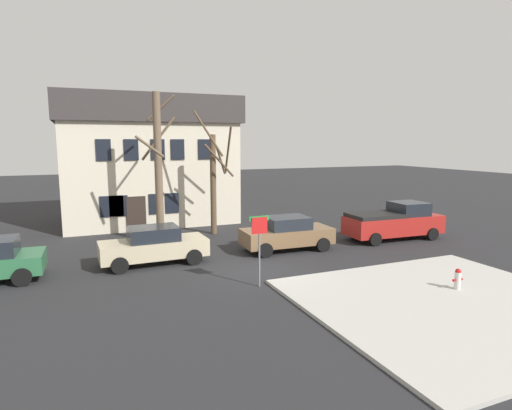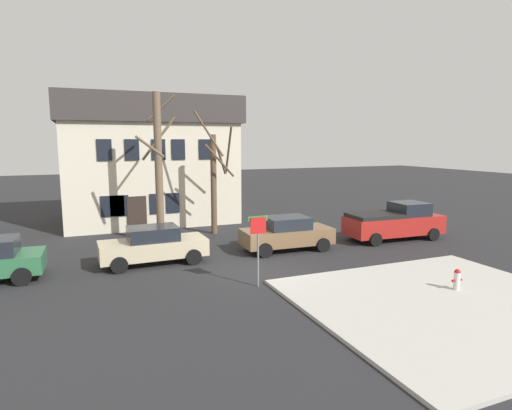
# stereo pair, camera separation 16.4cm
# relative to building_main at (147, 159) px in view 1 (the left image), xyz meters

# --- Properties ---
(ground_plane) EXTENTS (120.00, 120.00, 0.00)m
(ground_plane) POSITION_rel_building_main_xyz_m (2.32, -13.21, -4.11)
(ground_plane) COLOR #262628
(sidewalk_slab) EXTENTS (9.32, 8.57, 0.12)m
(sidewalk_slab) POSITION_rel_building_main_xyz_m (6.63, -19.32, -4.05)
(sidewalk_slab) COLOR #B7B5AD
(sidewalk_slab) RESTS_ON ground_plane
(building_main) EXTENTS (11.04, 7.80, 8.07)m
(building_main) POSITION_rel_building_main_xyz_m (0.00, 0.00, 0.00)
(building_main) COLOR beige
(building_main) RESTS_ON ground_plane
(tree_bare_near) EXTENTS (2.26, 2.27, 7.72)m
(tree_bare_near) POSITION_rel_building_main_xyz_m (-0.50, -7.08, -0.07)
(tree_bare_near) COLOR brown
(tree_bare_near) RESTS_ON ground_plane
(tree_bare_mid) EXTENTS (2.22, 1.98, 6.93)m
(tree_bare_mid) POSITION_rel_building_main_xyz_m (2.80, -6.00, -0.92)
(tree_bare_mid) COLOR brown
(tree_bare_mid) RESTS_ON ground_plane
(car_beige_sedan) EXTENTS (4.56, 2.07, 1.63)m
(car_beige_sedan) POSITION_rel_building_main_xyz_m (-1.45, -10.77, -3.29)
(car_beige_sedan) COLOR #C6B793
(car_beige_sedan) RESTS_ON ground_plane
(car_brown_sedan) EXTENTS (4.47, 2.16, 1.65)m
(car_brown_sedan) POSITION_rel_building_main_xyz_m (4.93, -10.89, -3.28)
(car_brown_sedan) COLOR brown
(car_brown_sedan) RESTS_ON ground_plane
(pickup_truck_red) EXTENTS (5.45, 2.34, 1.99)m
(pickup_truck_red) POSITION_rel_building_main_xyz_m (11.37, -11.03, -3.15)
(pickup_truck_red) COLOR #AD231E
(pickup_truck_red) RESTS_ON ground_plane
(fire_hydrant) EXTENTS (0.42, 0.22, 0.74)m
(fire_hydrant) POSITION_rel_building_main_xyz_m (7.78, -18.52, -3.61)
(fire_hydrant) COLOR silver
(fire_hydrant) RESTS_ON sidewalk_slab
(street_sign_pole) EXTENTS (0.76, 0.07, 2.62)m
(street_sign_pole) POSITION_rel_building_main_xyz_m (1.59, -15.27, -2.27)
(street_sign_pole) COLOR slate
(street_sign_pole) RESTS_ON ground_plane
(bicycle_leaning) EXTENTS (1.75, 0.15, 1.03)m
(bicycle_leaning) POSITION_rel_building_main_xyz_m (-1.50, -7.90, -3.74)
(bicycle_leaning) COLOR black
(bicycle_leaning) RESTS_ON ground_plane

